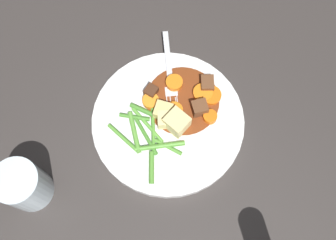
{
  "coord_description": "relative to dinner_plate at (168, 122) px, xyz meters",
  "views": [
    {
      "loc": [
        -0.19,
        -0.14,
        0.67
      ],
      "look_at": [
        0.0,
        0.0,
        0.02
      ],
      "focal_mm": 42.56,
      "sensor_mm": 36.0,
      "label": 1
    }
  ],
  "objects": [
    {
      "name": "meat_chunk_2",
      "position": [
        0.05,
        -0.03,
        0.02
      ],
      "size": [
        0.04,
        0.03,
        0.03
      ],
      "primitive_type": "cube",
      "rotation": [
        0.0,
        0.0,
        4.01
      ],
      "color": "brown",
      "rests_on": "dinner_plate"
    },
    {
      "name": "fork",
      "position": [
        0.07,
        0.05,
        0.01
      ],
      "size": [
        0.14,
        0.13,
        0.0
      ],
      "color": "silver",
      "rests_on": "dinner_plate"
    },
    {
      "name": "green_bean_2",
      "position": [
        -0.07,
        0.04,
        0.01
      ],
      "size": [
        0.01,
        0.07,
        0.01
      ],
      "primitive_type": "cylinder",
      "rotation": [
        0.0,
        1.57,
        1.45
      ],
      "color": "#599E38",
      "rests_on": "dinner_plate"
    },
    {
      "name": "stew_sauce",
      "position": [
        0.04,
        -0.0,
        0.01
      ],
      "size": [
        0.13,
        0.13,
        0.0
      ],
      "primitive_type": "cylinder",
      "color": "brown",
      "rests_on": "dinner_plate"
    },
    {
      "name": "green_bean_0",
      "position": [
        -0.09,
        -0.03,
        0.01
      ],
      "size": [
        0.05,
        0.04,
        0.01
      ],
      "primitive_type": "cylinder",
      "rotation": [
        0.0,
        1.57,
        0.63
      ],
      "color": "#599E38",
      "rests_on": "dinner_plate"
    },
    {
      "name": "carrot_slice_1",
      "position": [
        0.04,
        -0.06,
        0.02
      ],
      "size": [
        0.03,
        0.03,
        0.01
      ],
      "primitive_type": "cylinder",
      "rotation": [
        0.0,
        0.0,
        1.22
      ],
      "color": "orange",
      "rests_on": "dinner_plate"
    },
    {
      "name": "carrot_slice_5",
      "position": [
        0.02,
        -0.0,
        0.01
      ],
      "size": [
        0.04,
        0.04,
        0.01
      ],
      "primitive_type": "cylinder",
      "rotation": [
        0.0,
        0.0,
        0.16
      ],
      "color": "orange",
      "rests_on": "dinner_plate"
    },
    {
      "name": "meat_chunk_1",
      "position": [
        0.09,
        -0.02,
        0.02
      ],
      "size": [
        0.04,
        0.03,
        0.02
      ],
      "primitive_type": "cube",
      "rotation": [
        0.0,
        0.0,
        3.77
      ],
      "color": "brown",
      "rests_on": "dinner_plate"
    },
    {
      "name": "green_bean_7",
      "position": [
        -0.03,
        0.05,
        0.01
      ],
      "size": [
        0.03,
        0.05,
        0.01
      ],
      "primitive_type": "cylinder",
      "rotation": [
        0.0,
        1.57,
        2.02
      ],
      "color": "#4C8E33",
      "rests_on": "dinner_plate"
    },
    {
      "name": "green_bean_8",
      "position": [
        -0.05,
        0.03,
        0.01
      ],
      "size": [
        0.06,
        0.06,
        0.01
      ],
      "primitive_type": "cylinder",
      "rotation": [
        0.0,
        1.57,
        0.86
      ],
      "color": "#66AD42",
      "rests_on": "dinner_plate"
    },
    {
      "name": "carrot_slice_3",
      "position": [
        0.08,
        -0.04,
        0.01
      ],
      "size": [
        0.05,
        0.05,
        0.01
      ],
      "primitive_type": "cylinder",
      "rotation": [
        0.0,
        0.0,
        5.8
      ],
      "color": "orange",
      "rests_on": "dinner_plate"
    },
    {
      "name": "green_bean_6",
      "position": [
        -0.05,
        0.01,
        0.01
      ],
      "size": [
        0.04,
        0.07,
        0.01
      ],
      "primitive_type": "cylinder",
      "rotation": [
        0.0,
        1.57,
        1.13
      ],
      "color": "#4C8E33",
      "rests_on": "dinner_plate"
    },
    {
      "name": "carrot_slice_2",
      "position": [
        0.06,
        0.03,
        0.02
      ],
      "size": [
        0.04,
        0.04,
        0.01
      ],
      "primitive_type": "cylinder",
      "rotation": [
        0.0,
        0.0,
        5.09
      ],
      "color": "orange",
      "rests_on": "dinner_plate"
    },
    {
      "name": "green_bean_4",
      "position": [
        -0.01,
        0.03,
        0.01
      ],
      "size": [
        0.02,
        0.07,
        0.01
      ],
      "primitive_type": "cylinder",
      "rotation": [
        0.0,
        1.57,
        1.74
      ],
      "color": "#4C8E33",
      "rests_on": "dinner_plate"
    },
    {
      "name": "potato_chunk_0",
      "position": [
        0.01,
        0.01,
        0.02
      ],
      "size": [
        0.04,
        0.04,
        0.02
      ],
      "primitive_type": "cube",
      "rotation": [
        0.0,
        0.0,
        0.32
      ],
      "color": "#E5CC7A",
      "rests_on": "dinner_plate"
    },
    {
      "name": "carrot_slice_0",
      "position": [
        0.07,
        -0.02,
        0.01
      ],
      "size": [
        0.05,
        0.05,
        0.01
      ],
      "primitive_type": "cylinder",
      "rotation": [
        0.0,
        0.0,
        0.79
      ],
      "color": "orange",
      "rests_on": "dinner_plate"
    },
    {
      "name": "green_bean_9",
      "position": [
        -0.03,
        0.01,
        0.01
      ],
      "size": [
        0.07,
        0.06,
        0.01
      ],
      "primitive_type": "cylinder",
      "rotation": [
        0.0,
        1.57,
        0.66
      ],
      "color": "#599E38",
      "rests_on": "dinner_plate"
    },
    {
      "name": "dinner_plate",
      "position": [
        0.0,
        0.0,
        0.0
      ],
      "size": [
        0.27,
        0.27,
        0.02
      ],
      "primitive_type": "cylinder",
      "color": "white",
      "rests_on": "ground_plane"
    },
    {
      "name": "ground_plane",
      "position": [
        0.0,
        0.0,
        -0.01
      ],
      "size": [
        3.0,
        3.0,
        0.0
      ],
      "primitive_type": "plane",
      "color": "#383330"
    },
    {
      "name": "green_bean_3",
      "position": [
        -0.03,
        0.02,
        0.01
      ],
      "size": [
        0.03,
        0.08,
        0.01
      ],
      "primitive_type": "cylinder",
      "rotation": [
        0.0,
        1.57,
        1.32
      ],
      "color": "#66AD42",
      "rests_on": "dinner_plate"
    },
    {
      "name": "potato_chunk_2",
      "position": [
        -0.01,
        0.0,
        0.02
      ],
      "size": [
        0.04,
        0.04,
        0.02
      ],
      "primitive_type": "cube",
      "rotation": [
        0.0,
        0.0,
        5.37
      ],
      "color": "#EAD68C",
      "rests_on": "dinner_plate"
    },
    {
      "name": "water_glass",
      "position": [
        -0.23,
        0.11,
        0.04
      ],
      "size": [
        0.07,
        0.07,
        0.09
      ],
      "primitive_type": "cylinder",
      "color": "silver",
      "rests_on": "ground_plane"
    },
    {
      "name": "meat_chunk_0",
      "position": [
        0.02,
        0.05,
        0.02
      ],
      "size": [
        0.02,
        0.02,
        0.02
      ],
      "primitive_type": "cube",
      "rotation": [
        0.0,
        0.0,
        3.2
      ],
      "color": "#4C2B19",
      "rests_on": "dinner_plate"
    },
    {
      "name": "green_bean_1",
      "position": [
        -0.05,
        -0.02,
        0.01
      ],
      "size": [
        0.06,
        0.07,
        0.01
      ],
      "primitive_type": "cylinder",
      "rotation": [
        0.0,
        1.57,
        2.32
      ],
      "color": "#599E38",
      "rests_on": "dinner_plate"
    },
    {
      "name": "green_bean_5",
      "position": [
        -0.04,
        -0.03,
        0.01
      ],
      "size": [
        0.01,
        0.06,
        0.01
      ],
      "primitive_type": "cylinder",
      "rotation": [
        0.0,
        1.57,
        1.69
      ],
      "color": "#599E38",
      "rests_on": "dinner_plate"
    },
    {
      "name": "potato_chunk_1",
      "position": [
        -0.0,
        -0.02,
        0.03
      ],
      "size": [
        0.04,
        0.04,
        0.03
      ],
      "primitive_type": "cube",
      "rotation": [
        0.0,
        0.0,
        3.03
      ],
      "color": "#EAD68C",
      "rests_on": "dinner_plate"
    },
    {
      "name": "carrot_slice_4",
      "position": [
        0.01,
        0.04,
        0.01
      ],
      "size": [
        0.04,
        0.04,
        0.01
      ],
      "primitive_type": "cylinder",
      "rotation": [
        0.0,
        0.0,
        5.1
      ],
      "color": "orange",
      "rests_on": "dinner_plate"
    }
  ]
}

